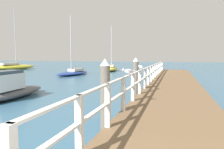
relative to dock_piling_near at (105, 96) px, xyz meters
The scene contains 10 objects.
pier_deck 8.65m from the dock_piling_near, 77.71° to the left, with size 3.07×26.55×0.53m, color brown.
pier_railing 8.42m from the dock_piling_near, 87.41° to the left, with size 0.12×25.07×1.05m.
dock_piling_near is the anchor object (origin of this frame).
dock_piling_far 4.84m from the dock_piling_near, 90.00° to the left, with size 0.29×0.29×2.14m.
seagull_foreground 1.54m from the dock_piling_near, 74.64° to the left, with size 0.45×0.25×0.21m.
seagull_background 4.15m from the dock_piling_near, 84.74° to the left, with size 0.30×0.42×0.21m.
boat_0 32.18m from the dock_piling_near, 135.52° to the left, with size 3.68×8.37×9.67m.
boat_1 7.18m from the dock_piling_near, 151.97° to the left, with size 1.64×4.86×1.48m.
boat_2 18.95m from the dock_piling_near, 119.60° to the left, with size 2.68×5.51×6.74m.
boat_5 25.46m from the dock_piling_near, 106.35° to the left, with size 2.70×5.55×6.64m.
Camera 1 is at (0.05, -0.80, 2.22)m, focal length 34.13 mm.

